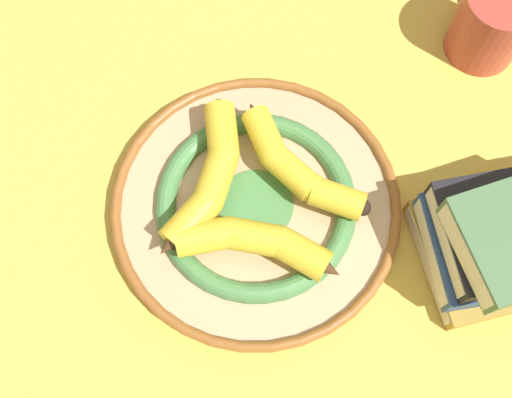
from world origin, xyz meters
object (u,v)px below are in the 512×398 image
at_px(decorative_bowl, 256,205).
at_px(banana_b, 256,243).
at_px(banana_a, 295,167).
at_px(coffee_mug, 491,21).
at_px(banana_c, 209,179).

bearing_deg(decorative_bowl, banana_b, 5.96).
height_order(banana_a, coffee_mug, coffee_mug).
distance_m(banana_c, coffee_mug, 0.41).
bearing_deg(banana_b, decorative_bowl, -79.37).
bearing_deg(banana_a, banana_b, -71.52).
bearing_deg(decorative_bowl, banana_c, -103.70).
bearing_deg(banana_a, coffee_mug, 82.85).
distance_m(banana_a, banana_b, 0.10).
height_order(banana_b, banana_c, same).
relative_size(decorative_bowl, banana_c, 1.68).
height_order(decorative_bowl, banana_c, banana_c).
bearing_deg(banana_b, banana_c, -44.08).
xyz_separation_m(decorative_bowl, banana_b, (0.06, 0.01, 0.04)).
distance_m(decorative_bowl, coffee_mug, 0.38).
bearing_deg(banana_b, coffee_mug, -125.33).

